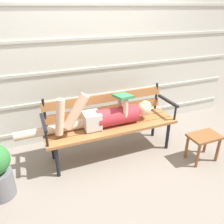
{
  "coord_description": "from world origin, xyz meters",
  "views": [
    {
      "loc": [
        -0.94,
        -2.14,
        1.8
      ],
      "look_at": [
        0.0,
        0.15,
        0.61
      ],
      "focal_mm": 35.52,
      "sensor_mm": 36.0,
      "label": 1
    }
  ],
  "objects": [
    {
      "name": "ground_plane",
      "position": [
        0.0,
        0.0,
        0.0
      ],
      "size": [
        12.0,
        12.0,
        0.0
      ],
      "primitive_type": "plane",
      "color": "gray"
    },
    {
      "name": "house_siding",
      "position": [
        0.0,
        0.82,
        1.21
      ],
      "size": [
        4.8,
        0.08,
        2.43
      ],
      "color": "beige",
      "rests_on": "ground"
    },
    {
      "name": "park_bench",
      "position": [
        0.0,
        0.22,
        0.47
      ],
      "size": [
        1.7,
        0.48,
        0.82
      ],
      "color": "#9E6638",
      "rests_on": "ground"
    },
    {
      "name": "reclining_person",
      "position": [
        -0.09,
        0.15,
        0.58
      ],
      "size": [
        1.71,
        0.27,
        0.51
      ],
      "color": "#B72D38"
    },
    {
      "name": "footstool",
      "position": [
        1.01,
        -0.4,
        0.28
      ],
      "size": [
        0.4,
        0.26,
        0.36
      ],
      "color": "brown",
      "rests_on": "ground"
    }
  ]
}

